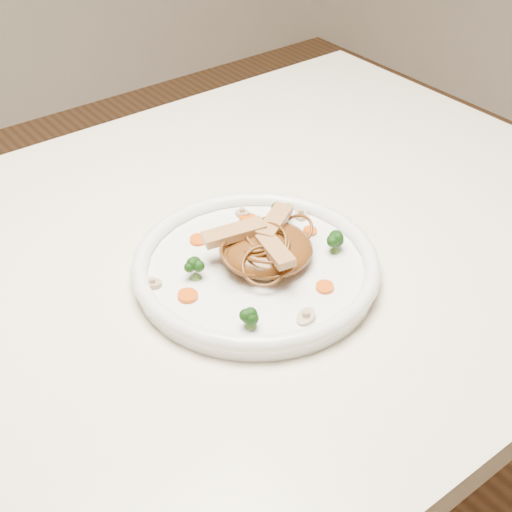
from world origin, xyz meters
TOP-DOWN VIEW (x-y plane):
  - table at (0.00, 0.00)m, footprint 1.20×0.80m
  - plate at (0.03, -0.07)m, footprint 0.38×0.38m
  - noodle_mound at (0.05, -0.06)m, footprint 0.14×0.14m
  - chicken_a at (0.07, -0.05)m, footprint 0.07×0.05m
  - chicken_b at (0.02, -0.04)m, footprint 0.08×0.04m
  - chicken_c at (0.04, -0.09)m, footprint 0.04×0.07m
  - broccoli_0 at (0.12, -0.01)m, footprint 0.03×0.03m
  - broccoli_1 at (-0.04, -0.04)m, footprint 0.03×0.03m
  - broccoli_2 at (-0.04, -0.15)m, footprint 0.03×0.03m
  - broccoli_3 at (0.12, -0.10)m, footprint 0.03×0.03m
  - carrot_0 at (0.08, 0.02)m, footprint 0.02×0.02m
  - carrot_1 at (-0.06, -0.07)m, footprint 0.03×0.03m
  - carrot_2 at (0.13, -0.05)m, footprint 0.02×0.02m
  - carrot_3 at (0.00, 0.01)m, footprint 0.02×0.02m
  - carrot_4 at (0.07, -0.15)m, footprint 0.02×0.02m
  - mushroom_0 at (0.02, -0.17)m, footprint 0.03×0.03m
  - mushroom_1 at (0.14, -0.02)m, footprint 0.03×0.03m
  - mushroom_2 at (-0.08, -0.03)m, footprint 0.03×0.03m
  - mushroom_3 at (0.08, 0.03)m, footprint 0.03×0.03m

SIDE VIEW (x-z plane):
  - table at x=0.00m, z-range 0.28..1.03m
  - plate at x=0.03m, z-range 0.75..0.77m
  - carrot_0 at x=0.08m, z-range 0.77..0.77m
  - carrot_1 at x=-0.06m, z-range 0.77..0.77m
  - carrot_2 at x=0.13m, z-range 0.77..0.77m
  - carrot_3 at x=0.00m, z-range 0.77..0.77m
  - carrot_4 at x=0.07m, z-range 0.77..0.77m
  - mushroom_0 at x=0.02m, z-range 0.77..0.77m
  - mushroom_1 at x=0.14m, z-range 0.77..0.77m
  - mushroom_2 at x=-0.08m, z-range 0.77..0.77m
  - mushroom_3 at x=0.08m, z-range 0.77..0.77m
  - broccoli_2 at x=-0.04m, z-range 0.77..0.79m
  - broccoli_3 at x=0.12m, z-range 0.77..0.80m
  - noodle_mound at x=0.05m, z-range 0.76..0.80m
  - broccoli_1 at x=-0.04m, z-range 0.77..0.80m
  - broccoli_0 at x=0.12m, z-range 0.77..0.80m
  - chicken_c at x=0.04m, z-range 0.80..0.81m
  - chicken_a at x=0.07m, z-range 0.80..0.81m
  - chicken_b at x=0.02m, z-range 0.80..0.81m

